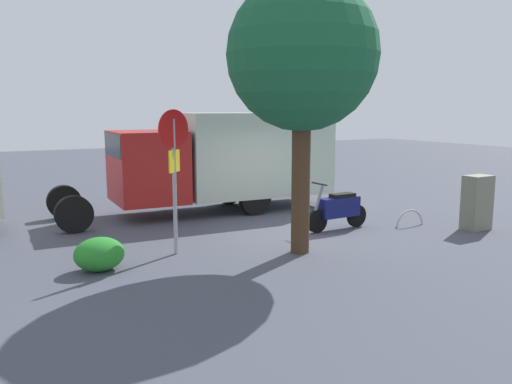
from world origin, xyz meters
TOP-DOWN VIEW (x-y plane):
  - ground_plane at (0.00, 0.00)m, footprint 60.00×60.00m
  - box_truck_near at (0.39, -3.34)m, footprint 7.90×2.36m
  - motorcycle at (-1.11, 0.20)m, footprint 1.81×0.55m
  - stop_sign at (3.15, 0.45)m, footprint 0.71×0.33m
  - street_tree at (0.85, 1.52)m, footprint 3.00×3.00m
  - utility_cabinet at (-4.11, 1.77)m, footprint 0.70×0.48m
  - bike_rack_hoop at (-2.97, 0.72)m, footprint 0.85×0.10m
  - shrub_near_sign at (4.77, 0.86)m, footprint 0.91×0.75m

SIDE VIEW (x-z plane):
  - ground_plane at x=0.00m, z-range 0.00..0.00m
  - bike_rack_hoop at x=-2.97m, z-range -0.43..0.43m
  - shrub_near_sign at x=4.77m, z-range 0.00..0.62m
  - motorcycle at x=-1.11m, z-range -0.08..1.12m
  - utility_cabinet at x=-4.11m, z-range 0.00..1.34m
  - box_truck_near at x=0.39m, z-range 0.17..2.99m
  - stop_sign at x=3.15m, z-range 0.48..3.41m
  - street_tree at x=0.85m, z-range 1.20..6.69m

